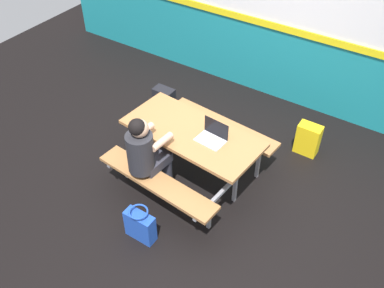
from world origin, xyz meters
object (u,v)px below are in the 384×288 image
Objects in this scene: tote_bag_bright at (140,225)px; student_nearer at (146,152)px; laptop_silver at (212,136)px; backpack_dark at (308,139)px; satchel_spare at (165,102)px; picnic_table_main at (192,143)px.

student_nearer is at bearing 118.76° from tote_bag_bright.
laptop_silver is 1.54m from backpack_dark.
laptop_silver is 0.77× the size of satchel_spare.
picnic_table_main is at bearing -39.74° from satchel_spare.
laptop_silver is (0.53, 0.55, 0.08)m from student_nearer.
student_nearer reaches higher than picnic_table_main.
satchel_spare is at bearing 140.26° from picnic_table_main.
tote_bag_bright is (0.03, -1.07, -0.38)m from picnic_table_main.
picnic_table_main is at bearing 64.07° from student_nearer.
backpack_dark is 2.51m from tote_bag_bright.
backpack_dark is 2.10m from satchel_spare.
picnic_table_main is 5.01× the size of laptop_silver.
tote_bag_bright is at bearing -102.01° from laptop_silver.
satchel_spare is at bearing 119.30° from student_nearer.
tote_bag_bright is at bearing -60.85° from satchel_spare.
student_nearer is at bearing -115.93° from picnic_table_main.
laptop_silver reaches higher than backpack_dark.
picnic_table_main is at bearing 91.81° from tote_bag_bright.
picnic_table_main reaches higher than backpack_dark.
satchel_spare is at bearing 119.15° from tote_bag_bright.
picnic_table_main is at bearing -176.92° from laptop_silver.
tote_bag_bright is (0.29, -0.54, -0.51)m from student_nearer.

